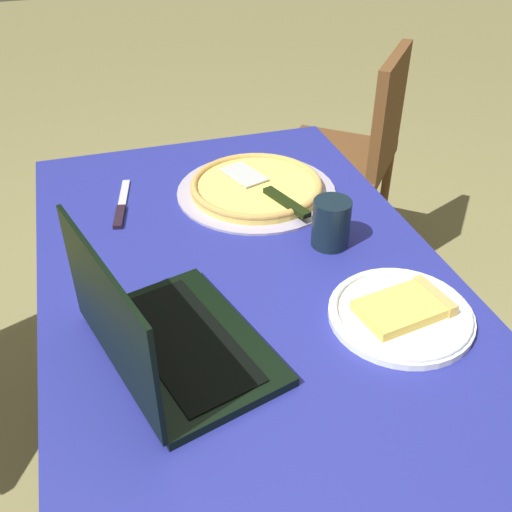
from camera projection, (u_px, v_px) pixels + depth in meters
ground_plane at (248, 477)px, 1.61m from camera, size 12.00×12.00×0.00m
dining_table at (245, 298)px, 1.24m from camera, size 1.25×0.81×0.71m
laptop at (162, 337)px, 0.97m from camera, size 0.40×0.32×0.24m
pizza_plate at (402, 312)px, 1.07m from camera, size 0.26×0.26×0.04m
pizza_tray at (257, 187)px, 1.45m from camera, size 0.39×0.39×0.03m
table_knife at (121, 208)px, 1.39m from camera, size 0.22×0.06×0.01m
drink_cup at (331, 223)px, 1.24m from camera, size 0.08×0.08×0.11m
chair_near at (353, 150)px, 2.11m from camera, size 0.54×0.54×0.85m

